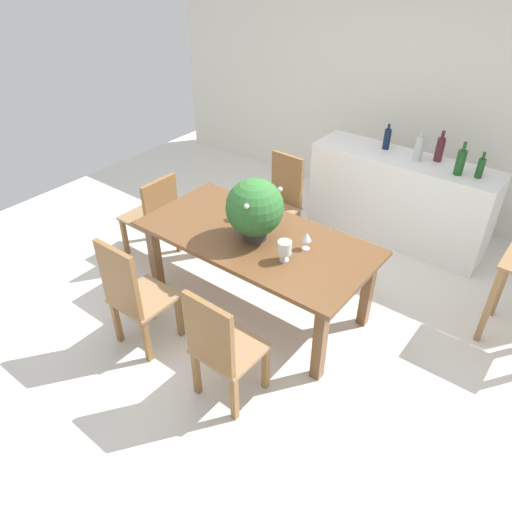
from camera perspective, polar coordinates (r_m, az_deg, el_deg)
ground_plane at (r=4.44m, az=0.19°, el=-5.66°), size 7.04×7.04×0.00m
back_wall at (r=5.87m, az=16.69°, el=17.95°), size 6.40×0.10×2.60m
dining_table at (r=4.03m, az=0.05°, el=1.26°), size 1.99×0.98×0.75m
chair_near_right at (r=3.31m, az=-4.32°, el=-10.70°), size 0.45×0.43×0.98m
chair_near_left at (r=3.81m, az=-14.56°, el=-4.33°), size 0.44×0.44×1.02m
chair_far_left at (r=5.01m, az=2.96°, el=6.83°), size 0.43×0.47×0.99m
chair_head_end at (r=4.89m, az=-12.01°, el=4.91°), size 0.48×0.45×0.91m
flower_centerpiece at (r=3.81m, az=-0.16°, el=5.70°), size 0.47×0.47×0.52m
crystal_vase_left at (r=4.18m, az=-1.42°, el=5.64°), size 0.09×0.09×0.16m
crystal_vase_center_near at (r=3.64m, az=3.44°, el=0.92°), size 0.11×0.11×0.17m
wine_glass at (r=3.79m, az=6.07°, el=2.24°), size 0.08×0.08×0.15m
kitchen_counter at (r=5.36m, az=16.62°, el=6.58°), size 1.91×0.52×0.94m
wine_bottle_amber at (r=5.14m, az=21.09°, el=11.85°), size 0.08×0.08×0.31m
wine_bottle_clear at (r=5.28m, az=15.38°, el=13.36°), size 0.07×0.07×0.26m
wine_bottle_dark at (r=4.91m, az=23.23°, el=10.29°), size 0.08×0.08×0.32m
wine_bottle_green at (r=5.08m, az=18.89°, el=12.02°), size 0.08×0.08×0.30m
wine_bottle_tall at (r=4.93m, az=25.23°, el=9.53°), size 0.07×0.07×0.25m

